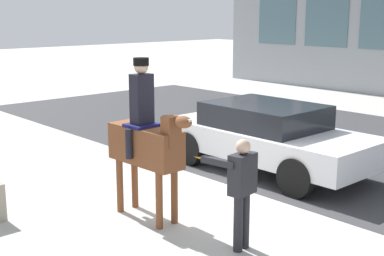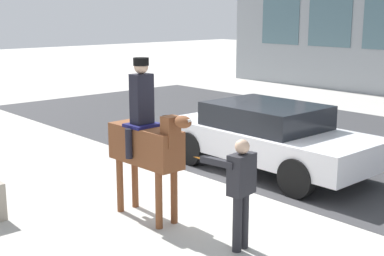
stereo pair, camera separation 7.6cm
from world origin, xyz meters
name	(u,v)px [view 1 (the left image)]	position (x,y,z in m)	size (l,w,h in m)	color
ground_plane	(218,194)	(0.00, 0.00, 0.00)	(80.00, 80.00, 0.00)	#B2AFA8
road_surface	(358,149)	(0.00, 4.75, 0.00)	(23.64, 8.50, 0.01)	#38383A
mounted_horse_lead	(146,140)	(0.04, -1.64, 1.28)	(1.79, 0.65, 2.55)	brown
pedestrian_bystander	(241,186)	(1.83, -1.42, 0.92)	(0.82, 0.51, 1.57)	#232328
street_car_near_lane	(267,135)	(-0.38, 1.79, 0.75)	(4.51, 2.03, 1.39)	silver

